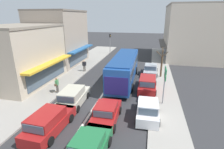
# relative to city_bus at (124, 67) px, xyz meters

# --- Properties ---
(ground_plane) EXTENTS (140.00, 140.00, 0.00)m
(ground_plane) POSITION_rel_city_bus_xyz_m (-1.56, -4.17, -1.88)
(ground_plane) COLOR #2D2D30
(lane_centre_line) EXTENTS (0.20, 28.00, 0.01)m
(lane_centre_line) POSITION_rel_city_bus_xyz_m (-1.56, -0.17, -1.88)
(lane_centre_line) COLOR silver
(lane_centre_line) RESTS_ON ground
(sidewalk_left) EXTENTS (5.20, 44.00, 0.14)m
(sidewalk_left) POSITION_rel_city_bus_xyz_m (-8.36, 1.83, -1.81)
(sidewalk_left) COLOR gray
(sidewalk_left) RESTS_ON ground
(kerb_right) EXTENTS (2.80, 44.00, 0.12)m
(kerb_right) POSITION_rel_city_bus_xyz_m (4.64, 1.83, -1.82)
(kerb_right) COLOR gray
(kerb_right) RESTS_ON ground
(shopfront_corner_near) EXTENTS (7.77, 9.24, 6.80)m
(shopfront_corner_near) POSITION_rel_city_bus_xyz_m (-11.74, -3.09, 1.52)
(shopfront_corner_near) COLOR #B2A38E
(shopfront_corner_near) RESTS_ON ground
(shopfront_mid_block) EXTENTS (7.66, 8.83, 8.63)m
(shopfront_mid_block) POSITION_rel_city_bus_xyz_m (-11.75, 6.17, 2.43)
(shopfront_mid_block) COLOR gray
(shopfront_mid_block) RESTS_ON ground
(building_right_far) EXTENTS (9.84, 12.64, 9.73)m
(building_right_far) POSITION_rel_city_bus_xyz_m (9.92, 15.69, 2.98)
(building_right_far) COLOR beige
(building_right_far) RESTS_ON ground
(city_bus) EXTENTS (2.89, 10.90, 3.23)m
(city_bus) POSITION_rel_city_bus_xyz_m (0.00, 0.00, 0.00)
(city_bus) COLOR #1E4C99
(city_bus) RESTS_ON ground
(sedan_behind_bus_mid) EXTENTS (1.95, 4.23, 1.47)m
(sedan_behind_bus_mid) POSITION_rel_city_bus_xyz_m (0.03, -8.81, -1.22)
(sedan_behind_bus_mid) COLOR maroon
(sedan_behind_bus_mid) RESTS_ON ground
(wagon_queue_far_back) EXTENTS (2.07, 4.57, 1.58)m
(wagon_queue_far_back) POSITION_rel_city_bus_xyz_m (-3.52, -10.91, -1.14)
(wagon_queue_far_back) COLOR maroon
(wagon_queue_far_back) RESTS_ON ground
(sedan_adjacent_lane_trail) EXTENTS (2.02, 4.26, 1.47)m
(sedan_adjacent_lane_trail) POSITION_rel_city_bus_xyz_m (0.00, -12.63, -1.22)
(sedan_adjacent_lane_trail) COLOR #1E6638
(sedan_adjacent_lane_trail) RESTS_ON ground
(wagon_adjacent_lane_lead) EXTENTS (2.08, 4.57, 1.58)m
(wagon_adjacent_lane_lead) POSITION_rel_city_bus_xyz_m (-3.58, -6.86, -1.14)
(wagon_adjacent_lane_lead) COLOR #B7B29E
(wagon_adjacent_lane_lead) RESTS_ON ground
(parked_hatchback_kerb_front) EXTENTS (1.90, 3.74, 1.54)m
(parked_hatchback_kerb_front) POSITION_rel_city_bus_xyz_m (3.12, -7.65, -1.17)
(parked_hatchback_kerb_front) COLOR silver
(parked_hatchback_kerb_front) RESTS_ON ground
(parked_wagon_kerb_second) EXTENTS (1.97, 4.51, 1.58)m
(parked_wagon_kerb_second) POSITION_rel_city_bus_xyz_m (2.91, -2.08, -1.14)
(parked_wagon_kerb_second) COLOR maroon
(parked_wagon_kerb_second) RESTS_ON ground
(parked_sedan_kerb_third) EXTENTS (1.95, 4.23, 1.47)m
(parked_sedan_kerb_third) POSITION_rel_city_bus_xyz_m (3.14, 3.50, -1.22)
(parked_sedan_kerb_third) COLOR #9EA3A8
(parked_sedan_kerb_third) RESTS_ON ground
(traffic_light_downstreet) EXTENTS (0.33, 0.24, 4.20)m
(traffic_light_downstreet) POSITION_rel_city_bus_xyz_m (-5.53, 15.80, 0.97)
(traffic_light_downstreet) COLOR gray
(traffic_light_downstreet) RESTS_ON ground
(directional_road_sign) EXTENTS (0.10, 1.40, 3.60)m
(directional_road_sign) POSITION_rel_city_bus_xyz_m (4.39, -5.09, 0.82)
(directional_road_sign) COLOR gray
(directional_road_sign) RESTS_ON ground
(street_tree_right) EXTENTS (1.49, 1.80, 3.93)m
(street_tree_right) POSITION_rel_city_bus_xyz_m (4.49, 2.63, -0.07)
(street_tree_right) COLOR brown
(street_tree_right) RESTS_ON ground
(pedestrian_with_handbag_near) EXTENTS (0.25, 0.65, 1.63)m
(pedestrian_with_handbag_near) POSITION_rel_city_bus_xyz_m (-6.20, -5.06, -0.81)
(pedestrian_with_handbag_near) COLOR #4C4742
(pedestrian_with_handbag_near) RESTS_ON sidewalk_left
(pedestrian_browsing_midblock) EXTENTS (0.52, 0.36, 1.63)m
(pedestrian_browsing_midblock) POSITION_rel_city_bus_xyz_m (-6.17, 2.52, -0.81)
(pedestrian_browsing_midblock) COLOR #4C4742
(pedestrian_browsing_midblock) RESTS_ON sidewalk_left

